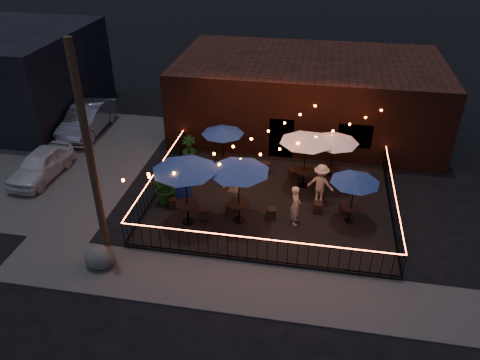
# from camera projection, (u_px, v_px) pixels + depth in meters

# --- Properties ---
(ground) EXTENTS (110.00, 110.00, 0.00)m
(ground) POSITION_uv_depth(u_px,v_px,m) (264.00, 231.00, 18.52)
(ground) COLOR black
(ground) RESTS_ON ground
(patio) EXTENTS (10.00, 8.00, 0.15)m
(patio) POSITION_uv_depth(u_px,v_px,m) (270.00, 202.00, 20.17)
(patio) COLOR black
(patio) RESTS_ON ground
(sidewalk) EXTENTS (18.00, 2.50, 0.05)m
(sidewalk) POSITION_uv_depth(u_px,v_px,m) (251.00, 288.00, 15.77)
(sidewalk) COLOR #42403D
(sidewalk) RESTS_ON ground
(parking_lot) EXTENTS (11.00, 12.00, 0.02)m
(parking_lot) POSITION_uv_depth(u_px,v_px,m) (41.00, 158.00, 23.71)
(parking_lot) COLOR #42403D
(parking_lot) RESTS_ON ground
(brick_building) EXTENTS (14.00, 8.00, 4.00)m
(brick_building) POSITION_uv_depth(u_px,v_px,m) (308.00, 95.00, 25.75)
(brick_building) COLOR #35180E
(brick_building) RESTS_ON ground
(utility_pole) EXTENTS (0.26, 0.26, 8.00)m
(utility_pole) POSITION_uv_depth(u_px,v_px,m) (91.00, 162.00, 15.09)
(utility_pole) COLOR #3D2D19
(utility_pole) RESTS_ON ground
(fence_front) EXTENTS (10.00, 0.04, 1.04)m
(fence_front) POSITION_uv_depth(u_px,v_px,m) (257.00, 250.00, 16.49)
(fence_front) COLOR black
(fence_front) RESTS_ON patio
(fence_left) EXTENTS (0.04, 8.00, 1.04)m
(fence_left) POSITION_uv_depth(u_px,v_px,m) (158.00, 179.00, 20.62)
(fence_left) COLOR black
(fence_left) RESTS_ON patio
(fence_right) EXTENTS (0.04, 8.00, 1.04)m
(fence_right) POSITION_uv_depth(u_px,v_px,m) (392.00, 202.00, 19.10)
(fence_right) COLOR black
(fence_right) RESTS_ON patio
(festoon_lights) EXTENTS (10.02, 8.72, 1.32)m
(festoon_lights) POSITION_uv_depth(u_px,v_px,m) (247.00, 153.00, 18.80)
(festoon_lights) COLOR #F95412
(festoon_lights) RESTS_ON ground
(cafe_table_0) EXTENTS (2.57, 2.57, 2.79)m
(cafe_table_0) POSITION_uv_depth(u_px,v_px,m) (185.00, 167.00, 17.48)
(cafe_table_0) COLOR black
(cafe_table_0) RESTS_ON patio
(cafe_table_1) EXTENTS (2.42, 2.42, 2.19)m
(cafe_table_1) POSITION_uv_depth(u_px,v_px,m) (223.00, 131.00, 21.42)
(cafe_table_1) COLOR black
(cafe_table_1) RESTS_ON patio
(cafe_table_2) EXTENTS (3.09, 3.09, 2.67)m
(cafe_table_2) POSITION_uv_depth(u_px,v_px,m) (239.00, 168.00, 17.62)
(cafe_table_2) COLOR black
(cafe_table_2) RESTS_ON patio
(cafe_table_3) EXTENTS (2.91, 2.91, 2.56)m
(cafe_table_3) POSITION_uv_depth(u_px,v_px,m) (306.00, 139.00, 19.96)
(cafe_table_3) COLOR black
(cafe_table_3) RESTS_ON patio
(cafe_table_4) EXTENTS (2.30, 2.30, 2.14)m
(cafe_table_4) POSITION_uv_depth(u_px,v_px,m) (355.00, 179.00, 17.83)
(cafe_table_4) COLOR black
(cafe_table_4) RESTS_ON patio
(cafe_table_5) EXTENTS (2.18, 2.18, 2.40)m
(cafe_table_5) POSITION_uv_depth(u_px,v_px,m) (334.00, 139.00, 20.26)
(cafe_table_5) COLOR black
(cafe_table_5) RESTS_ON patio
(bistro_chair_0) EXTENTS (0.44, 0.44, 0.41)m
(bistro_chair_0) POSITION_uv_depth(u_px,v_px,m) (174.00, 203.00, 19.58)
(bistro_chair_0) COLOR black
(bistro_chair_0) RESTS_ON patio
(bistro_chair_1) EXTENTS (0.44, 0.44, 0.44)m
(bistro_chair_1) POSITION_uv_depth(u_px,v_px,m) (205.00, 213.00, 18.93)
(bistro_chair_1) COLOR black
(bistro_chair_1) RESTS_ON patio
(bistro_chair_2) EXTENTS (0.45, 0.45, 0.42)m
(bistro_chair_2) POSITION_uv_depth(u_px,v_px,m) (190.00, 167.00, 22.22)
(bistro_chair_2) COLOR black
(bistro_chair_2) RESTS_ON patio
(bistro_chair_3) EXTENTS (0.49, 0.49, 0.51)m
(bistro_chair_3) POSITION_uv_depth(u_px,v_px,m) (220.00, 168.00, 22.03)
(bistro_chair_3) COLOR black
(bistro_chair_3) RESTS_ON patio
(bistro_chair_4) EXTENTS (0.41, 0.41, 0.41)m
(bistro_chair_4) POSITION_uv_depth(u_px,v_px,m) (231.00, 209.00, 19.22)
(bistro_chair_4) COLOR black
(bistro_chair_4) RESTS_ON patio
(bistro_chair_5) EXTENTS (0.42, 0.42, 0.41)m
(bistro_chair_5) POSITION_uv_depth(u_px,v_px,m) (271.00, 213.00, 18.95)
(bistro_chair_5) COLOR black
(bistro_chair_5) RESTS_ON patio
(bistro_chair_6) EXTENTS (0.43, 0.43, 0.48)m
(bistro_chair_6) POSITION_uv_depth(u_px,v_px,m) (265.00, 167.00, 22.10)
(bistro_chair_6) COLOR black
(bistro_chair_6) RESTS_ON patio
(bistro_chair_7) EXTENTS (0.56, 0.56, 0.50)m
(bistro_chair_7) POSITION_uv_depth(u_px,v_px,m) (294.00, 175.00, 21.51)
(bistro_chair_7) COLOR black
(bistro_chair_7) RESTS_ON patio
(bistro_chair_8) EXTENTS (0.37, 0.37, 0.43)m
(bistro_chair_8) POSITION_uv_depth(u_px,v_px,m) (318.00, 208.00, 19.28)
(bistro_chair_8) COLOR black
(bistro_chair_8) RESTS_ON patio
(bistro_chair_9) EXTENTS (0.44, 0.44, 0.41)m
(bistro_chair_9) POSITION_uv_depth(u_px,v_px,m) (345.00, 208.00, 19.25)
(bistro_chair_9) COLOR black
(bistro_chair_9) RESTS_ON patio
(bistro_chair_10) EXTENTS (0.44, 0.44, 0.43)m
(bistro_chair_10) POSITION_uv_depth(u_px,v_px,m) (328.00, 178.00, 21.30)
(bistro_chair_10) COLOR black
(bistro_chair_10) RESTS_ON patio
(bistro_chair_11) EXTENTS (0.36, 0.36, 0.41)m
(bistro_chair_11) POSITION_uv_depth(u_px,v_px,m) (364.00, 176.00, 21.51)
(bistro_chair_11) COLOR black
(bistro_chair_11) RESTS_ON patio
(patron_a) EXTENTS (0.50, 0.67, 1.69)m
(patron_a) POSITION_uv_depth(u_px,v_px,m) (295.00, 205.00, 18.30)
(patron_a) COLOR beige
(patron_a) RESTS_ON patio
(patron_b) EXTENTS (0.70, 0.89, 1.81)m
(patron_b) POSITION_uv_depth(u_px,v_px,m) (230.00, 188.00, 19.30)
(patron_b) COLOR tan
(patron_b) RESTS_ON patio
(patron_c) EXTENTS (1.27, 0.92, 1.77)m
(patron_c) POSITION_uv_depth(u_px,v_px,m) (321.00, 184.00, 19.61)
(patron_c) COLOR #D5B78F
(patron_c) RESTS_ON patio
(potted_shrub_a) EXTENTS (1.33, 1.17, 1.41)m
(potted_shrub_a) POSITION_uv_depth(u_px,v_px,m) (167.00, 187.00, 19.70)
(potted_shrub_a) COLOR #1E4111
(potted_shrub_a) RESTS_ON patio
(potted_shrub_b) EXTENTS (0.74, 0.61, 1.30)m
(potted_shrub_b) POSITION_uv_depth(u_px,v_px,m) (190.00, 169.00, 21.12)
(potted_shrub_b) COLOR #153B0B
(potted_shrub_b) RESTS_ON patio
(potted_shrub_c) EXTENTS (0.92, 0.92, 1.25)m
(potted_shrub_c) POSITION_uv_depth(u_px,v_px,m) (189.00, 149.00, 22.91)
(potted_shrub_c) COLOR #1C3E0D
(potted_shrub_c) RESTS_ON patio
(cooler) EXTENTS (0.85, 0.74, 0.95)m
(cooler) POSITION_uv_depth(u_px,v_px,m) (183.00, 187.00, 20.13)
(cooler) COLOR #1A39B2
(cooler) RESTS_ON patio
(boulder) EXTENTS (1.11, 0.99, 0.78)m
(boulder) POSITION_uv_depth(u_px,v_px,m) (100.00, 257.00, 16.57)
(boulder) COLOR #4D4E48
(boulder) RESTS_ON ground
(car_white) EXTENTS (1.73, 3.94, 1.32)m
(car_white) POSITION_uv_depth(u_px,v_px,m) (41.00, 165.00, 21.77)
(car_white) COLOR silver
(car_white) RESTS_ON ground
(car_silver) EXTENTS (1.84, 4.88, 1.59)m
(car_silver) POSITION_uv_depth(u_px,v_px,m) (87.00, 119.00, 25.90)
(car_silver) COLOR #9E9EA5
(car_silver) RESTS_ON ground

